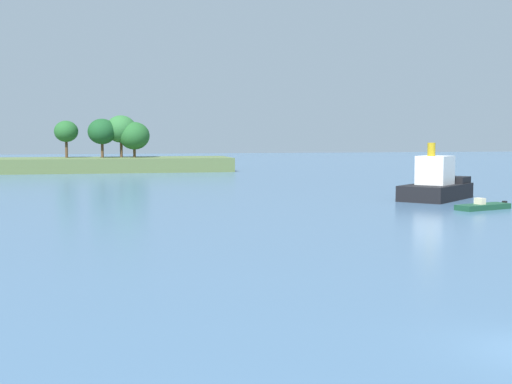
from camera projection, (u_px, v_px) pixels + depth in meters
The scene contains 3 objects.
treeline_island at pixel (3, 153), 109.87m from camera, with size 66.34×11.50×10.86m.
tugboat at pixel (436, 185), 65.45m from camera, with size 8.92×8.61×5.20m.
fishing_skiff at pixel (483, 206), 56.94m from camera, with size 5.14×3.06×0.93m.
Camera 1 is at (-11.85, -17.15, 6.01)m, focal length 50.37 mm.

